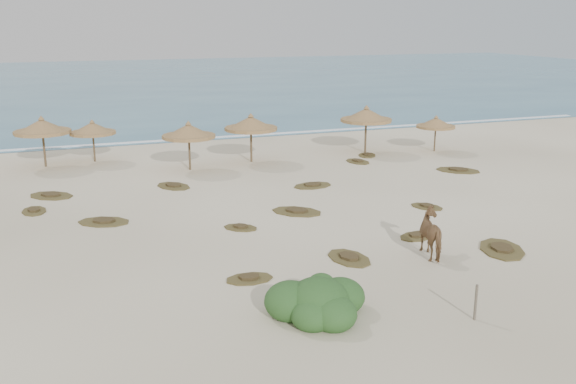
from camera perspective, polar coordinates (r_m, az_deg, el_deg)
name	(u,v)px	position (r m, az deg, el deg)	size (l,w,h in m)	color
ground	(345,252)	(25.14, 5.12, -5.32)	(160.00, 160.00, 0.00)	#F0E4C5
ocean	(128,81)	(97.22, -14.07, 9.54)	(200.00, 100.00, 0.01)	#2B6583
foam_line	(201,138)	(49.15, -7.77, 4.74)	(70.00, 0.60, 0.01)	white
palapa_1	(42,127)	(41.61, -21.03, 5.40)	(4.07, 4.07, 3.15)	brown
palapa_2	(92,129)	(42.21, -16.99, 5.39)	(3.79, 3.79, 2.69)	brown
palapa_3	(189,132)	(38.51, -8.83, 5.31)	(3.55, 3.55, 2.97)	brown
palapa_4	(251,124)	(40.29, -3.32, 6.05)	(3.33, 3.33, 3.11)	brown
palapa_5	(366,116)	(43.45, 6.97, 6.75)	(4.32, 4.32, 3.22)	brown
palapa_6	(436,123)	(44.77, 13.01, 5.98)	(3.04, 3.04, 2.48)	brown
horse	(435,234)	(24.97, 12.90, -3.65)	(0.95, 2.09, 1.77)	olive
fence_post_near	(476,302)	(20.26, 16.35, -9.39)	(0.08, 0.08, 1.13)	#675E4D
bush	(318,302)	(19.72, 2.72, -9.75)	(3.19, 2.81, 1.43)	#315D28
scrub_1	(104,221)	(29.68, -16.06, -2.54)	(2.76, 2.39, 0.16)	brown
scrub_2	(241,227)	(27.83, -4.24, -3.15)	(1.80, 1.73, 0.16)	brown
scrub_3	(297,211)	(30.03, 0.79, -1.72)	(2.86, 2.78, 0.16)	brown
scrub_4	(427,206)	(31.52, 12.24, -1.26)	(1.70, 1.93, 0.16)	brown
scrub_5	(458,170)	(39.53, 14.88, 1.90)	(3.05, 2.97, 0.16)	brown
scrub_6	(51,195)	(34.88, -20.31, -0.28)	(2.86, 2.74, 0.16)	brown
scrub_7	(313,185)	(34.72, 2.20, 0.60)	(2.39, 1.76, 0.16)	brown
scrub_8	(34,211)	(32.39, -21.64, -1.56)	(1.19, 1.75, 0.16)	brown
scrub_9	(349,258)	(24.42, 5.46, -5.83)	(1.66, 2.28, 0.16)	brown
scrub_10	(367,155)	(42.79, 7.05, 3.28)	(1.82, 2.08, 0.16)	brown
scrub_11	(249,278)	(22.51, -3.46, -7.66)	(1.71, 1.14, 0.16)	brown
scrub_12	(417,236)	(27.21, 11.39, -3.84)	(1.95, 1.56, 0.16)	brown
scrub_13	(173,186)	(35.13, -10.15, 0.55)	(2.28, 2.60, 0.16)	brown
scrub_14	(358,161)	(40.82, 6.22, 2.73)	(1.49, 2.05, 0.16)	brown
scrub_15	(502,249)	(26.56, 18.47, -4.82)	(2.61, 3.05, 0.16)	brown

